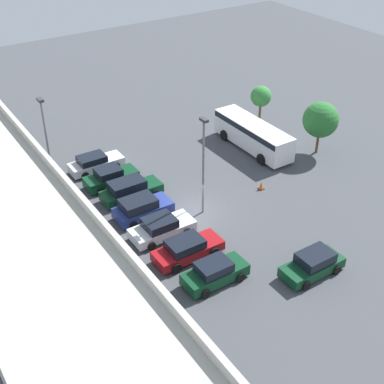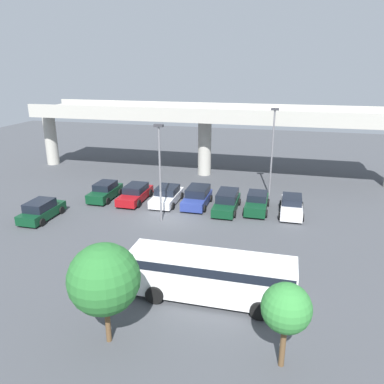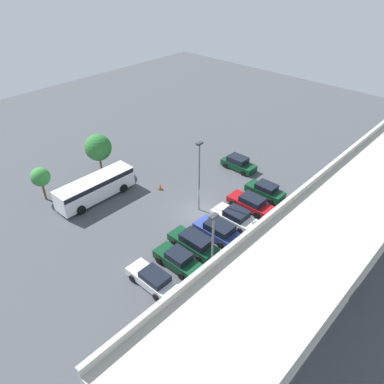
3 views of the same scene
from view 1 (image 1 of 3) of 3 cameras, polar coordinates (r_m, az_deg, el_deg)
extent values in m
plane|color=#424449|center=(40.71, 0.25, -2.05)|extent=(95.82, 95.82, 0.00)
cube|color=#ADAAA0|center=(32.99, -14.98, 3.11)|extent=(39.57, 0.30, 0.55)
cylinder|color=#ADAAA0|center=(34.68, -19.13, -4.74)|extent=(1.49, 1.49, 6.37)
cube|color=#0C381E|center=(35.67, 12.67, -7.81)|extent=(1.78, 4.32, 0.72)
cube|color=black|center=(35.34, 13.02, -6.84)|extent=(1.64, 2.32, 0.69)
cylinder|color=black|center=(34.60, 12.06, -9.73)|extent=(0.22, 0.62, 0.62)
cylinder|color=black|center=(35.52, 10.04, -8.12)|extent=(0.22, 0.62, 0.62)
cylinder|color=black|center=(36.18, 15.17, -8.03)|extent=(0.22, 0.62, 0.62)
cylinder|color=black|center=(37.06, 13.15, -6.54)|extent=(0.22, 0.62, 0.62)
cube|color=#0C381E|center=(34.26, 2.48, -8.77)|extent=(1.73, 4.31, 0.79)
cube|color=black|center=(33.75, 2.32, -7.97)|extent=(1.59, 2.16, 0.61)
cylinder|color=black|center=(35.57, 3.41, -7.49)|extent=(0.22, 0.63, 0.63)
cylinder|color=black|center=(34.53, 5.16, -9.07)|extent=(0.22, 0.63, 0.63)
cylinder|color=black|center=(34.41, -0.23, -9.08)|extent=(0.22, 0.63, 0.63)
cylinder|color=black|center=(33.33, 1.45, -10.78)|extent=(0.22, 0.63, 0.63)
cube|color=maroon|center=(36.09, -0.43, -6.26)|extent=(1.83, 4.85, 0.69)
cube|color=black|center=(35.59, -0.74, -5.58)|extent=(1.69, 2.41, 0.61)
cylinder|color=black|center=(37.46, 0.74, -4.92)|extent=(0.22, 0.72, 0.72)
cylinder|color=black|center=(36.26, 2.40, -6.44)|extent=(0.22, 0.72, 0.72)
cylinder|color=black|center=(36.23, -3.25, -6.51)|extent=(0.22, 0.72, 0.72)
cylinder|color=black|center=(34.99, -1.68, -8.15)|extent=(0.22, 0.72, 0.72)
cube|color=silver|center=(38.04, -3.19, -4.00)|extent=(1.95, 4.66, 0.70)
cube|color=black|center=(37.56, -3.50, -3.29)|extent=(1.79, 2.20, 0.64)
cylinder|color=black|center=(39.44, -2.10, -2.83)|extent=(0.22, 0.62, 0.62)
cylinder|color=black|center=(38.07, -0.53, -4.30)|extent=(0.22, 0.62, 0.62)
cylinder|color=black|center=(38.34, -5.80, -4.19)|extent=(0.22, 0.62, 0.62)
cylinder|color=black|center=(36.93, -4.33, -5.77)|extent=(0.22, 0.62, 0.62)
cube|color=navy|center=(40.05, -5.22, -1.91)|extent=(1.95, 4.36, 0.75)
cube|color=black|center=(39.50, -5.77, -1.22)|extent=(1.79, 2.58, 0.70)
cylinder|color=black|center=(41.43, -4.23, -0.94)|extent=(0.22, 0.62, 0.62)
cylinder|color=black|center=(39.99, -2.82, -2.27)|extent=(0.22, 0.62, 0.62)
cylinder|color=black|center=(40.45, -7.56, -2.10)|extent=(0.22, 0.62, 0.62)
cylinder|color=black|center=(38.98, -6.24, -3.52)|extent=(0.22, 0.62, 0.62)
cube|color=#0C381E|center=(42.30, -6.46, 0.04)|extent=(1.80, 4.87, 0.69)
cube|color=black|center=(41.78, -6.96, 0.71)|extent=(1.66, 2.77, 0.74)
cylinder|color=black|center=(43.68, -5.25, 0.94)|extent=(0.22, 0.60, 0.60)
cylinder|color=black|center=(42.29, -4.05, -0.17)|extent=(0.22, 0.60, 0.60)
cylinder|color=black|center=(42.61, -8.81, -0.24)|extent=(0.22, 0.60, 0.60)
cylinder|color=black|center=(41.19, -7.70, -1.42)|extent=(0.22, 0.60, 0.60)
cube|color=#0C381E|center=(44.05, -8.61, 1.42)|extent=(1.75, 4.38, 0.80)
cube|color=black|center=(43.62, -8.93, 2.13)|extent=(1.61, 2.00, 0.60)
cylinder|color=black|center=(45.35, -7.54, 2.15)|extent=(0.22, 0.69, 0.69)
cylinder|color=black|center=(43.96, -6.49, 1.15)|extent=(0.22, 0.69, 0.69)
cylinder|color=black|center=(44.46, -10.66, 1.15)|extent=(0.22, 0.69, 0.69)
cylinder|color=black|center=(43.04, -9.69, 0.10)|extent=(0.22, 0.69, 0.69)
cube|color=silver|center=(46.41, -10.15, 2.94)|extent=(1.74, 4.66, 0.71)
cube|color=black|center=(45.98, -10.66, 3.49)|extent=(1.60, 2.30, 0.56)
cylinder|color=black|center=(47.71, -9.00, 3.65)|extent=(0.22, 0.64, 0.64)
cylinder|color=black|center=(46.28, -8.05, 2.75)|extent=(0.22, 0.64, 0.64)
cylinder|color=black|center=(46.80, -12.18, 2.66)|extent=(0.22, 0.64, 0.64)
cylinder|color=black|center=(45.35, -11.31, 1.72)|extent=(0.22, 0.64, 0.64)
cube|color=white|center=(49.01, 6.51, 6.10)|extent=(8.84, 2.30, 2.22)
cube|color=black|center=(48.67, 6.57, 6.92)|extent=(8.66, 2.35, 0.49)
cylinder|color=black|center=(48.32, 9.56, 4.22)|extent=(0.98, 0.29, 0.98)
cylinder|color=black|center=(46.92, 7.41, 3.50)|extent=(0.98, 0.29, 0.98)
cylinder|color=black|center=(51.97, 5.57, 6.69)|extent=(0.98, 0.29, 0.98)
cylinder|color=black|center=(50.67, 3.47, 6.07)|extent=(0.98, 0.29, 0.98)
cylinder|color=slate|center=(41.73, -15.04, 4.20)|extent=(0.16, 0.16, 8.11)
cube|color=#333338|center=(39.98, -15.89, 9.42)|extent=(0.70, 0.35, 0.20)
cylinder|color=slate|center=(38.57, 1.21, 2.47)|extent=(0.16, 0.16, 7.59)
cube|color=#333338|center=(36.74, 1.28, 7.70)|extent=(0.70, 0.35, 0.20)
cylinder|color=brown|center=(49.51, 13.22, 5.12)|extent=(0.24, 0.24, 1.89)
sphere|color=#286B2D|center=(48.52, 13.56, 7.50)|extent=(3.16, 3.16, 3.16)
cylinder|color=brown|center=(54.17, 7.23, 8.29)|extent=(0.24, 0.24, 1.96)
sphere|color=#337F38|center=(53.44, 7.37, 10.09)|extent=(2.03, 2.03, 2.03)
cube|color=black|center=(43.65, 7.36, 0.34)|extent=(0.44, 0.44, 0.04)
cone|color=#EA590F|center=(43.48, 7.39, 0.71)|extent=(0.40, 0.40, 0.70)
camera|label=2|loc=(59.52, 18.81, 20.29)|focal=35.00mm
camera|label=3|loc=(51.00, -40.25, 26.43)|focal=35.00mm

